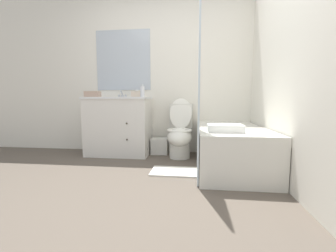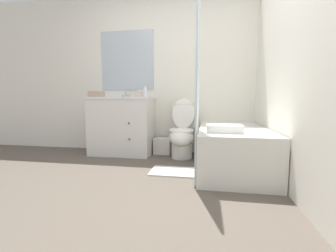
{
  "view_description": "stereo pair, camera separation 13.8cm",
  "coord_description": "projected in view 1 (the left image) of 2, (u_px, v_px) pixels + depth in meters",
  "views": [
    {
      "loc": [
        0.39,
        -1.79,
        0.81
      ],
      "look_at": [
        0.08,
        0.79,
        0.52
      ],
      "focal_mm": 24.0,
      "sensor_mm": 36.0,
      "label": 1
    },
    {
      "loc": [
        0.53,
        -1.77,
        0.81
      ],
      "look_at": [
        0.08,
        0.79,
        0.52
      ],
      "focal_mm": 24.0,
      "sensor_mm": 36.0,
      "label": 2
    }
  ],
  "objects": [
    {
      "name": "toilet",
      "position": [
        180.0,
        133.0,
        3.23
      ],
      "size": [
        0.35,
        0.67,
        0.85
      ],
      "color": "silver",
      "rests_on": "ground_plane"
    },
    {
      "name": "hand_towel_folded",
      "position": [
        93.0,
        94.0,
        3.22
      ],
      "size": [
        0.21,
        0.13,
        0.08
      ],
      "color": "tan",
      "rests_on": "vanity_cabinet"
    },
    {
      "name": "wastebasket",
      "position": [
        160.0,
        146.0,
        3.46
      ],
      "size": [
        0.25,
        0.22,
        0.24
      ],
      "color": "silver",
      "rests_on": "ground_plane"
    },
    {
      "name": "bath_towel_folded",
      "position": [
        225.0,
        128.0,
        2.3
      ],
      "size": [
        0.35,
        0.24,
        0.08
      ],
      "color": "white",
      "rests_on": "bathtub"
    },
    {
      "name": "sink_faucet",
      "position": [
        122.0,
        95.0,
        3.52
      ],
      "size": [
        0.14,
        0.12,
        0.12
      ],
      "color": "silver",
      "rests_on": "vanity_cabinet"
    },
    {
      "name": "wall_right",
      "position": [
        274.0,
        61.0,
        2.47
      ],
      "size": [
        0.05,
        2.75,
        2.5
      ],
      "color": "white",
      "rests_on": "ground_plane"
    },
    {
      "name": "wall_back",
      "position": [
        170.0,
        73.0,
        3.51
      ],
      "size": [
        8.0,
        0.06,
        2.5
      ],
      "color": "white",
      "rests_on": "ground_plane"
    },
    {
      "name": "ground_plane",
      "position": [
        148.0,
        197.0,
        1.9
      ],
      "size": [
        14.0,
        14.0,
        0.0
      ],
      "primitive_type": "plane",
      "color": "brown"
    },
    {
      "name": "shower_curtain",
      "position": [
        199.0,
        86.0,
        2.23
      ],
      "size": [
        0.02,
        0.45,
        1.91
      ],
      "color": "silver",
      "rests_on": "ground_plane"
    },
    {
      "name": "tissue_box",
      "position": [
        137.0,
        94.0,
        3.39
      ],
      "size": [
        0.14,
        0.14,
        0.11
      ],
      "color": "beige",
      "rests_on": "vanity_cabinet"
    },
    {
      "name": "vanity_cabinet",
      "position": [
        119.0,
        125.0,
        3.4
      ],
      "size": [
        0.94,
        0.57,
        0.87
      ],
      "color": "silver",
      "rests_on": "ground_plane"
    },
    {
      "name": "soap_dispenser",
      "position": [
        142.0,
        91.0,
        3.25
      ],
      "size": [
        0.06,
        0.06,
        0.18
      ],
      "color": "silver",
      "rests_on": "vanity_cabinet"
    },
    {
      "name": "bath_mat",
      "position": [
        175.0,
        171.0,
        2.57
      ],
      "size": [
        0.55,
        0.35,
        0.02
      ],
      "color": "silver",
      "rests_on": "ground_plane"
    },
    {
      "name": "bathtub",
      "position": [
        231.0,
        147.0,
        2.75
      ],
      "size": [
        0.78,
        1.52,
        0.49
      ],
      "color": "silver",
      "rests_on": "ground_plane"
    }
  ]
}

